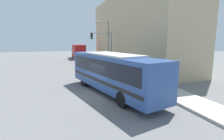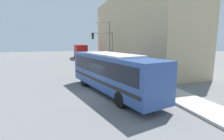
{
  "view_description": "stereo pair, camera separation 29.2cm",
  "coord_description": "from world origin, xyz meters",
  "px_view_note": "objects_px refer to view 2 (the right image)",
  "views": [
    {
      "loc": [
        -3.3,
        -13.02,
        4.31
      ],
      "look_at": [
        2.2,
        3.08,
        1.41
      ],
      "focal_mm": 28.0,
      "sensor_mm": 36.0,
      "label": 1
    },
    {
      "loc": [
        -3.02,
        -13.11,
        4.31
      ],
      "look_at": [
        2.2,
        3.08,
        1.41
      ],
      "focal_mm": 28.0,
      "sensor_mm": 36.0,
      "label": 2
    }
  ],
  "objects_px": {
    "delivery_truck": "(80,51)",
    "traffic_light_pole": "(105,43)",
    "parking_meter": "(122,66)",
    "fire_hydrant": "(128,72)",
    "street_lamp": "(108,40)",
    "city_bus": "(112,71)"
  },
  "relations": [
    {
      "from": "delivery_truck",
      "to": "traffic_light_pole",
      "type": "bearing_deg",
      "value": -84.79
    },
    {
      "from": "city_bus",
      "to": "fire_hydrant",
      "type": "height_order",
      "value": "city_bus"
    },
    {
      "from": "delivery_truck",
      "to": "parking_meter",
      "type": "xyz_separation_m",
      "value": [
        2.51,
        -21.6,
        -0.77
      ]
    },
    {
      "from": "delivery_truck",
      "to": "traffic_light_pole",
      "type": "distance_m",
      "value": 17.1
    },
    {
      "from": "traffic_light_pole",
      "to": "parking_meter",
      "type": "bearing_deg",
      "value": -78.41
    },
    {
      "from": "city_bus",
      "to": "street_lamp",
      "type": "distance_m",
      "value": 14.77
    },
    {
      "from": "delivery_truck",
      "to": "fire_hydrant",
      "type": "xyz_separation_m",
      "value": [
        2.51,
        -23.41,
        -1.2
      ]
    },
    {
      "from": "parking_meter",
      "to": "delivery_truck",
      "type": "bearing_deg",
      "value": 96.62
    },
    {
      "from": "delivery_truck",
      "to": "parking_meter",
      "type": "bearing_deg",
      "value": -83.38
    },
    {
      "from": "parking_meter",
      "to": "street_lamp",
      "type": "relative_size",
      "value": 0.17
    },
    {
      "from": "fire_hydrant",
      "to": "street_lamp",
      "type": "relative_size",
      "value": 0.11
    },
    {
      "from": "fire_hydrant",
      "to": "street_lamp",
      "type": "xyz_separation_m",
      "value": [
        -0.03,
        8.26,
        3.8
      ]
    },
    {
      "from": "fire_hydrant",
      "to": "street_lamp",
      "type": "distance_m",
      "value": 9.09
    },
    {
      "from": "traffic_light_pole",
      "to": "delivery_truck",
      "type": "bearing_deg",
      "value": 95.21
    },
    {
      "from": "traffic_light_pole",
      "to": "parking_meter",
      "type": "xyz_separation_m",
      "value": [
        0.96,
        -4.7,
        -2.86
      ]
    },
    {
      "from": "delivery_truck",
      "to": "traffic_light_pole",
      "type": "relative_size",
      "value": 1.51
    },
    {
      "from": "street_lamp",
      "to": "city_bus",
      "type": "bearing_deg",
      "value": -105.39
    },
    {
      "from": "traffic_light_pole",
      "to": "parking_meter",
      "type": "relative_size",
      "value": 4.46
    },
    {
      "from": "city_bus",
      "to": "street_lamp",
      "type": "height_order",
      "value": "street_lamp"
    },
    {
      "from": "traffic_light_pole",
      "to": "street_lamp",
      "type": "height_order",
      "value": "street_lamp"
    },
    {
      "from": "city_bus",
      "to": "parking_meter",
      "type": "bearing_deg",
      "value": 49.99
    },
    {
      "from": "fire_hydrant",
      "to": "parking_meter",
      "type": "height_order",
      "value": "parking_meter"
    }
  ]
}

